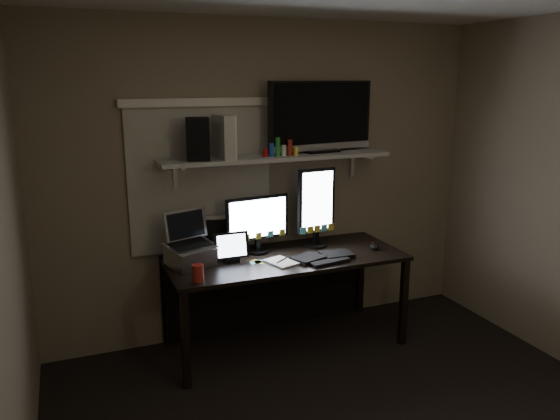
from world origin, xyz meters
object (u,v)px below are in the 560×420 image
monitor_portrait (316,207)px  tv (321,117)px  mouse (375,246)px  laptop (190,240)px  cup (198,273)px  tablet (231,247)px  keyboard (323,256)px  speaker (198,139)px  monitor_landscape (257,224)px  desk (280,273)px  game_console (225,137)px

monitor_portrait → tv: (0.07, 0.08, 0.70)m
mouse → tv: tv is taller
mouse → laptop: (-1.45, 0.15, 0.17)m
cup → tablet: bearing=42.6°
tablet → keyboard: bearing=-15.0°
cup → speaker: 0.96m
monitor_portrait → cup: size_ratio=5.61×
monitor_portrait → tablet: bearing=-176.8°
keyboard → tablet: bearing=155.7°
monitor_landscape → laptop: bearing=-176.3°
tv → speaker: (-1.00, -0.06, -0.13)m
monitor_landscape → laptop: 0.56m
keyboard → tv: tv is taller
desk → cup: (-0.74, -0.39, 0.23)m
monitor_portrait → keyboard: bearing=-111.4°
monitor_landscape → game_console: (-0.24, 0.01, 0.68)m
desk → monitor_portrait: bearing=4.7°
keyboard → desk: bearing=122.5°
game_console → laptop: bearing=-165.1°
desk → game_console: 1.16m
monitor_portrait → game_console: (-0.73, 0.03, 0.58)m
laptop → speaker: (0.11, 0.12, 0.71)m
cup → speaker: speaker is taller
tablet → speaker: (-0.19, 0.15, 0.79)m
mouse → game_console: game_console is taller
tv → desk: bearing=-172.1°
game_console → speaker: bearing=174.2°
game_console → monitor_portrait: bearing=-8.1°
desk → monitor_landscape: (-0.17, 0.04, 0.40)m
tablet → tv: size_ratio=0.28×
mouse → tv: 1.11m
mouse → cup: 1.48m
monitor_landscape → keyboard: bearing=-44.7°
speaker → game_console: bearing=12.8°
laptop → cup: (-0.02, -0.32, -0.13)m
desk → game_console: game_console is taller
keyboard → cup: cup is taller
laptop → game_console: bearing=1.3°
desk → keyboard: 0.41m
mouse → laptop: laptop is taller
monitor_landscape → mouse: monitor_landscape is taller
tablet → laptop: (-0.30, 0.03, 0.08)m
tablet → cup: 0.44m
monitor_landscape → monitor_portrait: monitor_portrait is taller
desk → cup: size_ratio=15.59×
cup → speaker: size_ratio=0.39×
monitor_landscape → speaker: speaker is taller
laptop → speaker: 0.73m
laptop → cup: size_ratio=3.31×
mouse → speaker: bearing=-174.4°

